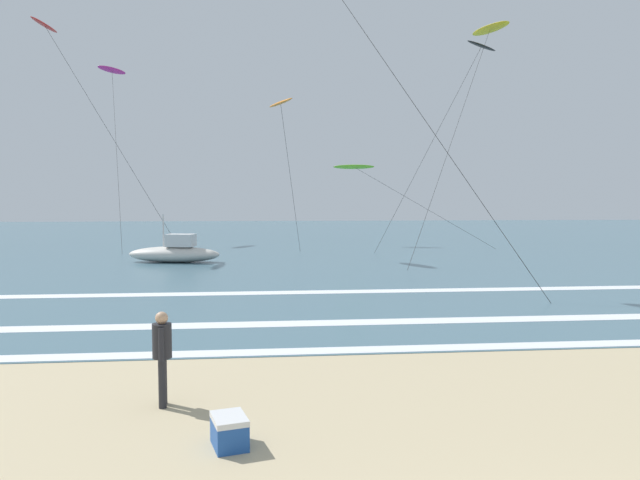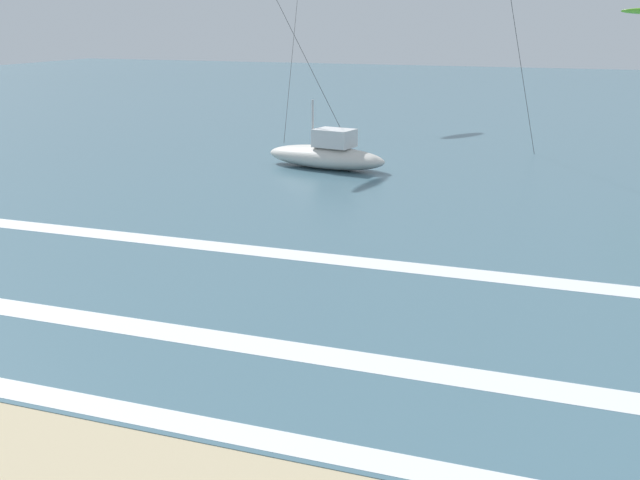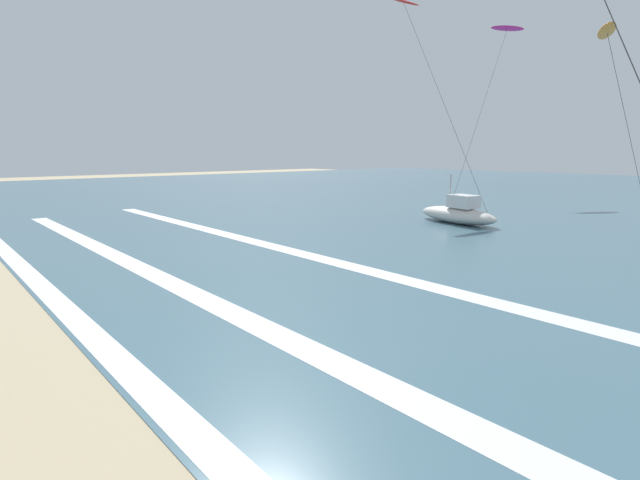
# 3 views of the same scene
# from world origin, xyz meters

# --- Properties ---
(ocean_surface) EXTENTS (140.00, 90.00, 0.01)m
(ocean_surface) POSITION_xyz_m (0.00, 54.64, 0.01)
(ocean_surface) COLOR #476B7A
(ocean_surface) RESTS_ON ground
(wave_foam_shoreline) EXTENTS (39.91, 0.58, 0.01)m
(wave_foam_shoreline) POSITION_xyz_m (-1.39, 10.04, 0.01)
(wave_foam_shoreline) COLOR white
(wave_foam_shoreline) RESTS_ON ocean_surface
(wave_foam_mid_break) EXTENTS (53.30, 0.79, 0.01)m
(wave_foam_mid_break) POSITION_xyz_m (1.10, 13.07, 0.01)
(wave_foam_mid_break) COLOR white
(wave_foam_mid_break) RESTS_ON ocean_surface
(wave_foam_outer_break) EXTENTS (49.98, 0.82, 0.01)m
(wave_foam_outer_break) POSITION_xyz_m (-1.69, 18.66, 0.01)
(wave_foam_outer_break) COLOR white
(wave_foam_outer_break) RESTS_ON ocean_surface
(offshore_boat) EXTENTS (5.42, 2.60, 2.70)m
(offshore_boat) POSITION_xyz_m (-8.10, 30.27, 0.55)
(offshore_boat) COLOR beige
(offshore_boat) RESTS_ON ground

